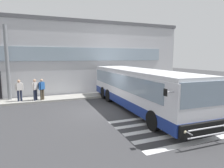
% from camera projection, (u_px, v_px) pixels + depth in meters
% --- Properties ---
extents(ground_plane, '(80.00, 90.00, 0.02)m').
position_uv_depth(ground_plane, '(99.00, 111.00, 12.66)').
color(ground_plane, '#353538').
rests_on(ground_plane, ground).
extents(bay_paint_stripes, '(4.40, 3.96, 0.01)m').
position_uv_depth(bay_paint_stripes, '(163.00, 128.00, 9.54)').
color(bay_paint_stripes, silver).
rests_on(bay_paint_stripes, ground).
extents(terminal_building, '(23.38, 13.80, 6.97)m').
position_uv_depth(terminal_building, '(63.00, 58.00, 22.62)').
color(terminal_building, '#B7B7BC').
rests_on(terminal_building, ground).
extents(boarding_curb, '(25.58, 2.00, 0.15)m').
position_uv_depth(boarding_curb, '(82.00, 96.00, 17.07)').
color(boarding_curb, '#9E9B93').
rests_on(boarding_curb, ground).
extents(entry_support_column, '(0.28, 0.28, 5.86)m').
position_uv_depth(entry_support_column, '(7.00, 63.00, 15.08)').
color(entry_support_column, slate).
rests_on(entry_support_column, boarding_curb).
extents(bus_main_foreground, '(3.33, 12.05, 2.70)m').
position_uv_depth(bus_main_foreground, '(137.00, 89.00, 13.13)').
color(bus_main_foreground, silver).
rests_on(bus_main_foreground, ground).
extents(passenger_near_column, '(0.57, 0.32, 1.68)m').
position_uv_depth(passenger_near_column, '(19.00, 89.00, 14.73)').
color(passenger_near_column, '#1E2338').
rests_on(passenger_near_column, boarding_curb).
extents(passenger_by_doorway, '(0.42, 0.46, 1.68)m').
position_uv_depth(passenger_by_doorway, '(35.00, 89.00, 15.01)').
color(passenger_by_doorway, '#1E2338').
rests_on(passenger_by_doorway, boarding_curb).
extents(passenger_at_curb_edge, '(0.52, 0.50, 1.68)m').
position_uv_depth(passenger_at_curb_edge, '(42.00, 88.00, 15.20)').
color(passenger_at_curb_edge, '#4C4233').
rests_on(passenger_at_curb_edge, boarding_curb).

